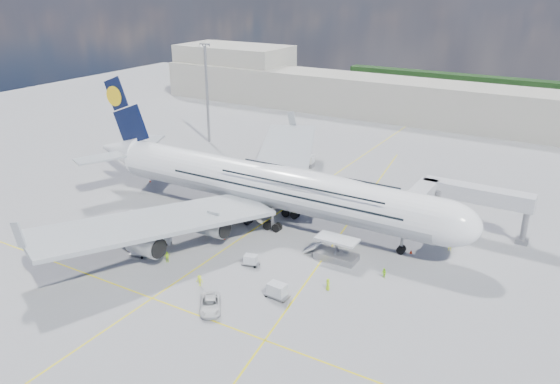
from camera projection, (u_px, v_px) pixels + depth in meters
The scene contains 31 objects.
ground at pixel (236, 242), 90.60m from camera, with size 300.00×300.00×0.00m, color gray.
taxi_line_main at pixel (236, 241), 90.60m from camera, with size 0.25×220.00×0.01m, color yellow.
taxi_line_cross at pixel (152, 298), 74.58m from camera, with size 120.00×0.25×0.01m, color yellow.
taxi_line_diag at pixel (338, 238), 91.98m from camera, with size 0.25×100.00×0.01m, color yellow.
airliner at pixel (269, 185), 95.96m from camera, with size 77.26×79.15×23.71m.
jet_bridge at pixel (454, 197), 90.74m from camera, with size 18.80×12.10×8.50m.
cargo_loader at pixel (335, 252), 84.50m from camera, with size 8.53×3.20×3.67m.
light_mast at pixel (207, 92), 140.72m from camera, with size 3.00×0.70×25.50m.
terminal at pixel (416, 101), 164.47m from camera, with size 180.00×16.00×12.00m, color #B2AD9E.
hangar at pixel (235, 70), 200.51m from camera, with size 40.00×22.00×18.00m, color #B2AD9E.
dolly_row_a at pixel (133, 226), 95.30m from camera, with size 3.58×2.84×0.46m.
dolly_row_b at pixel (128, 238), 89.13m from camera, with size 3.72×2.60×2.14m.
dolly_row_c at pixel (139, 250), 85.67m from camera, with size 3.17×2.36×1.79m.
dolly_back at pixel (133, 218), 96.67m from camera, with size 3.61×2.27×2.15m.
dolly_nose_far at pixel (277, 290), 74.34m from camera, with size 3.48×2.03×2.13m.
dolly_nose_near at pixel (251, 260), 82.89m from camera, with size 2.90×2.00×1.67m.
baggage_tug at pixel (164, 240), 89.55m from camera, with size 2.69×2.01×1.52m.
catering_truck_inner at pixel (301, 182), 111.52m from camera, with size 6.96×4.48×3.85m.
catering_truck_outer at pixel (299, 157), 126.34m from camera, with size 7.55×3.76×4.32m.
service_van at pixel (210, 305), 71.72m from camera, with size 2.61×5.65×1.57m, color silver.
crew_nose at pixel (450, 245), 87.29m from camera, with size 0.70×0.46×1.91m, color #EEFF1A.
crew_loader at pixel (384, 273), 79.32m from camera, with size 0.76×0.59×1.56m, color #9DF619.
crew_wing at pixel (167, 257), 83.78m from camera, with size 1.02×0.43×1.74m, color #BBF91A.
crew_van at pixel (328, 284), 76.26m from camera, with size 0.86×0.56×1.77m, color #B3E518.
crew_tug at pixel (200, 281), 77.28m from camera, with size 1.09×0.63×1.69m, color #DBF319.
cone_nose at pixel (411, 252), 86.63m from camera, with size 0.46×0.46×0.58m.
cone_wing_left_inner at pixel (286, 198), 107.61m from camera, with size 0.45×0.45×0.57m.
cone_wing_left_outer at pixel (273, 166), 125.79m from camera, with size 0.40×0.40×0.51m.
cone_wing_right_inner at pixel (224, 238), 91.28m from camera, with size 0.38×0.38×0.48m.
cone_wing_right_outer at pixel (153, 249), 87.28m from camera, with size 0.50×0.50×0.64m.
cone_tail at pixel (150, 181), 116.82m from camera, with size 0.38×0.38×0.48m.
Camera 1 is at (47.67, -66.21, 40.91)m, focal length 35.00 mm.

